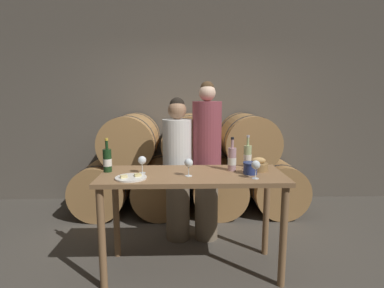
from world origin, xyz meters
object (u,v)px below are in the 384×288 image
at_px(wine_glass_center, 256,165).
at_px(wine_bottle_red, 107,160).
at_px(bread_basket, 258,165).
at_px(wine_bottle_white, 247,156).
at_px(wine_bottle_rose, 232,159).
at_px(blue_crock, 250,168).
at_px(wine_glass_left, 189,163).
at_px(person_left, 178,168).
at_px(cheese_plate, 131,178).
at_px(wine_glass_far_left, 142,161).
at_px(person_right, 207,160).
at_px(tasting_table, 192,188).

bearing_deg(wine_glass_center, wine_bottle_red, 168.43).
bearing_deg(bread_basket, wine_bottle_white, 112.84).
xyz_separation_m(wine_bottle_rose, bread_basket, (0.25, -0.00, -0.06)).
height_order(blue_crock, bread_basket, bread_basket).
bearing_deg(wine_bottle_white, wine_glass_left, -149.25).
xyz_separation_m(person_left, cheese_plate, (-0.38, -0.80, 0.12)).
xyz_separation_m(person_left, wine_bottle_rose, (0.53, -0.55, 0.22)).
bearing_deg(bread_basket, blue_crock, -129.48).
distance_m(wine_bottle_rose, wine_glass_far_left, 0.84).
xyz_separation_m(wine_bottle_white, blue_crock, (-0.04, -0.29, -0.05)).
height_order(person_right, wine_glass_left, person_right).
bearing_deg(tasting_table, cheese_plate, -163.69).
xyz_separation_m(person_right, cheese_plate, (-0.71, -0.80, 0.03)).
bearing_deg(wine_glass_left, person_right, 73.83).
height_order(wine_bottle_white, blue_crock, wine_bottle_white).
xyz_separation_m(wine_bottle_white, cheese_plate, (-1.09, -0.42, -0.10)).
xyz_separation_m(tasting_table, person_left, (-0.15, 0.65, 0.03)).
bearing_deg(wine_bottle_white, cheese_plate, -159.07).
bearing_deg(person_right, tasting_table, -105.47).
relative_size(wine_bottle_rose, cheese_plate, 1.19).
bearing_deg(tasting_table, person_right, 74.53).
xyz_separation_m(person_left, wine_bottle_red, (-0.64, -0.57, 0.22)).
bearing_deg(wine_glass_left, wine_glass_far_left, 164.81).
distance_m(wine_bottle_red, cheese_plate, 0.36).
distance_m(wine_glass_far_left, wine_glass_center, 1.01).
relative_size(person_right, wine_glass_left, 11.38).
height_order(tasting_table, wine_glass_center, wine_glass_center).
height_order(wine_glass_far_left, wine_glass_center, same).
height_order(bread_basket, cheese_plate, bread_basket).
bearing_deg(bread_basket, person_left, 144.47).
xyz_separation_m(wine_bottle_red, blue_crock, (1.31, -0.12, -0.05)).
bearing_deg(wine_glass_left, wine_glass_center, -9.48).
xyz_separation_m(person_right, wine_glass_center, (0.35, -0.84, 0.14)).
distance_m(wine_bottle_white, blue_crock, 0.30).
relative_size(wine_bottle_white, wine_glass_left, 1.98).
xyz_separation_m(person_right, blue_crock, (0.34, -0.68, 0.08)).
distance_m(tasting_table, wine_bottle_white, 0.66).
bearing_deg(person_right, wine_glass_left, -106.17).
relative_size(wine_bottle_white, wine_glass_far_left, 1.98).
relative_size(person_right, blue_crock, 13.78).
bearing_deg(wine_glass_left, wine_bottle_red, 166.87).
bearing_deg(wine_glass_far_left, tasting_table, -2.88).
bearing_deg(person_left, wine_glass_far_left, -116.16).
relative_size(wine_bottle_rose, blue_crock, 2.43).
relative_size(blue_crock, wine_glass_left, 0.83).
bearing_deg(wine_bottle_white, bread_basket, -67.16).
relative_size(tasting_table, wine_glass_far_left, 10.48).
distance_m(wine_bottle_red, wine_glass_far_left, 0.33).
relative_size(cheese_plate, wine_glass_center, 1.69).
bearing_deg(blue_crock, wine_bottle_rose, 137.99).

